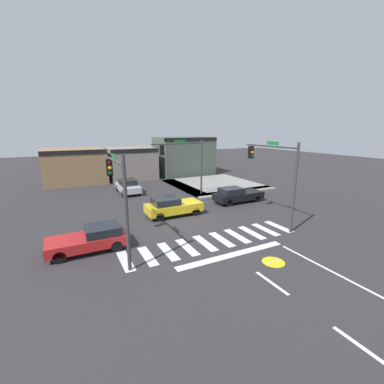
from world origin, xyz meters
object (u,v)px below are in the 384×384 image
at_px(car_yellow, 172,206).
at_px(car_red, 91,239).
at_px(traffic_signal_northeast, 184,157).
at_px(car_silver, 128,186).
at_px(traffic_signal_southwest, 117,186).
at_px(car_black, 237,195).
at_px(traffic_signal_southeast, 274,167).

bearing_deg(car_yellow, car_red, -151.16).
distance_m(traffic_signal_northeast, car_yellow, 6.74).
bearing_deg(car_yellow, traffic_signal_northeast, 54.72).
bearing_deg(car_silver, car_yellow, 8.50).
height_order(traffic_signal_southwest, car_yellow, traffic_signal_southwest).
height_order(traffic_signal_southwest, car_black, traffic_signal_southwest).
bearing_deg(traffic_signal_southwest, car_black, -64.45).
bearing_deg(car_black, car_yellow, -173.76).
relative_size(traffic_signal_northeast, traffic_signal_southwest, 1.02).
relative_size(car_yellow, car_silver, 1.03).
distance_m(car_red, car_silver, 13.68).
xyz_separation_m(car_red, car_silver, (5.13, 12.68, 0.06)).
distance_m(traffic_signal_southeast, car_silver, 16.10).
bearing_deg(car_silver, traffic_signal_southwest, -14.76).
bearing_deg(traffic_signal_northeast, traffic_signal_southeast, 103.51).
bearing_deg(traffic_signal_southeast, traffic_signal_northeast, 13.51).
bearing_deg(car_yellow, car_silver, 98.50).
distance_m(traffic_signal_southwest, car_black, 13.68).
bearing_deg(car_silver, car_black, 44.82).
bearing_deg(traffic_signal_southeast, car_silver, 26.84).
distance_m(car_red, car_yellow, 7.41).
height_order(traffic_signal_southeast, car_silver, traffic_signal_southeast).
bearing_deg(car_silver, traffic_signal_northeast, 47.94).
xyz_separation_m(traffic_signal_southeast, car_red, (-12.23, 1.36, -3.45)).
distance_m(traffic_signal_southwest, car_silver, 14.90).
height_order(traffic_signal_southeast, car_black, traffic_signal_southeast).
distance_m(car_black, car_silver, 11.77).
distance_m(traffic_signal_southeast, car_yellow, 8.29).
distance_m(traffic_signal_southeast, traffic_signal_northeast, 10.02).
height_order(car_yellow, car_silver, car_yellow).
xyz_separation_m(traffic_signal_northeast, car_yellow, (-3.40, -4.81, -3.27)).
relative_size(traffic_signal_southeast, car_silver, 1.38).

